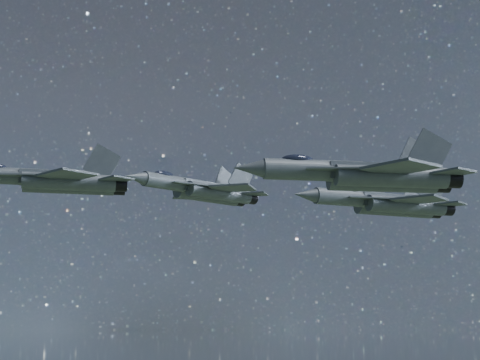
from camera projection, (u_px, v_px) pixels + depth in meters
jet_lead at (54, 180)px, 70.68m from camera, size 16.86×11.34×4.26m
jet_left at (203, 190)px, 87.20m from camera, size 17.96×12.30×4.51m
jet_right at (369, 175)px, 58.90m from camera, size 17.40×11.53×4.44m
jet_slot at (388, 203)px, 78.74m from camera, size 18.09×12.60×4.55m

